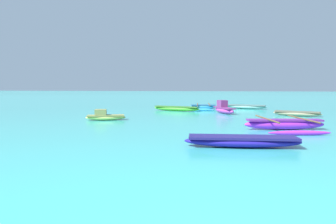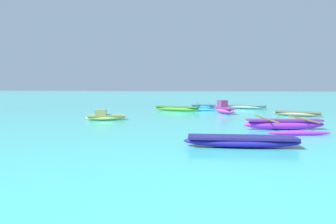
% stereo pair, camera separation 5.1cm
% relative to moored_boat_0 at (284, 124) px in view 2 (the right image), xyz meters
% --- Properties ---
extents(moored_boat_0, '(3.73, 3.82, 0.54)m').
position_rel_moored_boat_0_xyz_m(moored_boat_0, '(0.00, 0.00, 0.00)').
color(moored_boat_0, '#A929D9').
rests_on(moored_boat_0, ground_plane).
extents(moored_boat_1, '(3.07, 1.62, 0.33)m').
position_rel_moored_boat_0_xyz_m(moored_boat_1, '(2.15, 6.75, -0.06)').
color(moored_boat_1, '#9B8B6A').
rests_on(moored_boat_1, ground_plane).
extents(moored_boat_2, '(1.74, 2.81, 0.96)m').
position_rel_moored_boat_0_xyz_m(moored_boat_2, '(-2.65, 7.98, 0.09)').
color(moored_boat_2, '#BE3DAE').
rests_on(moored_boat_2, ground_plane).
extents(moored_boat_3, '(3.74, 1.73, 0.36)m').
position_rel_moored_boat_0_xyz_m(moored_boat_3, '(-0.71, 12.81, -0.05)').
color(moored_boat_3, '#7FB1AA').
rests_on(moored_boat_3, ground_plane).
extents(moored_boat_4, '(2.34, 4.14, 0.45)m').
position_rel_moored_boat_0_xyz_m(moored_boat_4, '(-4.38, 11.84, -0.03)').
color(moored_boat_4, '#3399E0').
rests_on(moored_boat_4, ground_plane).
extents(moored_boat_5, '(2.44, 1.41, 0.64)m').
position_rel_moored_boat_0_xyz_m(moored_boat_5, '(-9.61, 2.27, -0.02)').
color(moored_boat_5, '#E0E571').
rests_on(moored_boat_5, ground_plane).
extents(moored_boat_6, '(3.86, 1.15, 0.36)m').
position_rel_moored_boat_0_xyz_m(moored_boat_6, '(-2.18, -4.40, -0.05)').
color(moored_boat_6, '#221893').
rests_on(moored_boat_6, ground_plane).
extents(moored_boat_7, '(4.03, 1.69, 0.38)m').
position_rel_moored_boat_0_xyz_m(moored_boat_7, '(-6.41, 9.50, -0.03)').
color(moored_boat_7, green).
rests_on(moored_boat_7, ground_plane).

